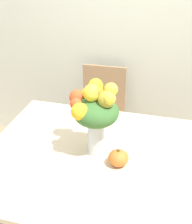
# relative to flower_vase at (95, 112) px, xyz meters

# --- Properties ---
(wall_back) EXTENTS (8.00, 0.06, 2.70)m
(wall_back) POSITION_rel_flower_vase_xyz_m (0.04, 1.21, 0.32)
(wall_back) COLOR silver
(wall_back) RESTS_ON ground_plane
(dining_table) EXTENTS (1.42, 1.17, 0.75)m
(dining_table) POSITION_rel_flower_vase_xyz_m (0.04, -0.04, -0.36)
(dining_table) COLOR beige
(dining_table) RESTS_ON ground_plane
(flower_vase) EXTENTS (0.32, 0.28, 0.47)m
(flower_vase) POSITION_rel_flower_vase_xyz_m (0.00, 0.00, 0.00)
(flower_vase) COLOR silver
(flower_vase) RESTS_ON dining_table
(pumpkin) EXTENTS (0.12, 0.12, 0.11)m
(pumpkin) POSITION_rel_flower_vase_xyz_m (0.17, -0.09, -0.23)
(pumpkin) COLOR orange
(pumpkin) RESTS_ON dining_table
(dining_chair_near_window) EXTENTS (0.43, 0.43, 0.91)m
(dining_chair_near_window) POSITION_rel_flower_vase_xyz_m (-0.19, 0.92, -0.56)
(dining_chair_near_window) COLOR #9E7A56
(dining_chair_near_window) RESTS_ON ground_plane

